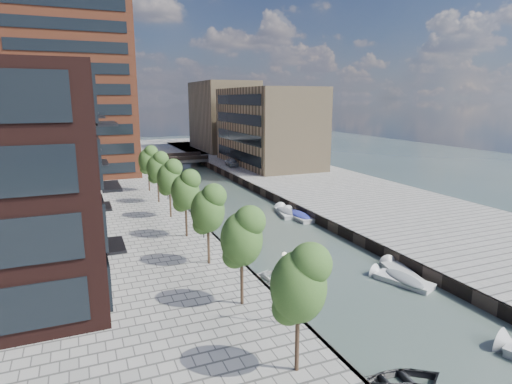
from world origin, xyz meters
TOP-DOWN VIEW (x-y plane):
  - water at (0.00, 40.00)m, footprint 300.00×300.00m
  - quay_right at (16.00, 40.00)m, footprint 20.00×140.00m
  - quay_wall_left at (-6.10, 40.00)m, footprint 0.25×140.00m
  - quay_wall_right at (6.10, 40.00)m, footprint 0.25×140.00m
  - far_closure at (0.00, 100.00)m, footprint 80.00×40.00m
  - apartment_block at (-20.00, 30.00)m, footprint 8.00×38.00m
  - tower at (-17.00, 65.00)m, footprint 18.00×18.00m
  - tan_block_near at (16.00, 62.00)m, footprint 12.00×25.00m
  - tan_block_far at (16.00, 88.00)m, footprint 12.00×20.00m
  - bridge at (0.00, 72.00)m, footprint 13.00×6.00m
  - tree_0 at (-8.50, 4.00)m, footprint 2.50×2.50m
  - tree_1 at (-8.50, 11.00)m, footprint 2.50×2.50m
  - tree_2 at (-8.50, 18.00)m, footprint 2.50×2.50m
  - tree_3 at (-8.50, 25.00)m, footprint 2.50×2.50m
  - tree_4 at (-8.50, 32.00)m, footprint 2.50×2.50m
  - tree_5 at (-8.50, 39.00)m, footprint 2.50×2.50m
  - tree_6 at (-8.50, 46.00)m, footprint 2.50×2.50m
  - lamp_0 at (-7.20, 8.00)m, footprint 0.24×0.24m
  - lamp_1 at (-7.20, 24.00)m, footprint 0.24×0.24m
  - lamp_2 at (-7.20, 40.00)m, footprint 0.24×0.24m
  - sloop_2 at (-5.40, 31.64)m, footprint 5.46×4.68m
  - sloop_3 at (-4.50, 15.48)m, footprint 4.59×3.61m
  - sloop_4 at (-4.59, 46.55)m, footprint 4.72×3.93m
  - motorboat_1 at (3.92, 11.59)m, footprint 3.10×4.73m
  - motorboat_2 at (5.05, 12.91)m, footprint 2.45×4.67m
  - motorboat_3 at (5.25, 29.79)m, footprint 1.97×5.13m
  - motorboat_4 at (4.72, 31.72)m, footprint 2.47×5.05m
  - car at (8.83, 61.92)m, footprint 1.97×4.34m

SIDE VIEW (x-z plane):
  - water at x=0.00m, z-range 0.00..0.00m
  - sloop_2 at x=-5.40m, z-range -0.48..0.48m
  - sloop_3 at x=-4.50m, z-range -0.43..0.43m
  - sloop_4 at x=-4.59m, z-range -0.42..0.42m
  - motorboat_2 at x=5.05m, z-range -0.65..0.83m
  - motorboat_1 at x=3.92m, z-range -0.57..0.93m
  - motorboat_4 at x=4.72m, z-range -0.61..1.00m
  - motorboat_3 at x=5.25m, z-range -0.64..1.05m
  - quay_right at x=16.00m, z-range 0.00..1.00m
  - quay_wall_left at x=-6.10m, z-range 0.00..1.00m
  - quay_wall_right at x=6.10m, z-range 0.00..1.00m
  - far_closure at x=0.00m, z-range 0.00..1.00m
  - bridge at x=0.00m, z-range 0.74..2.04m
  - car at x=8.83m, z-range 1.00..2.45m
  - lamp_0 at x=-7.20m, z-range 1.45..5.57m
  - lamp_1 at x=-7.20m, z-range 1.45..5.57m
  - lamp_2 at x=-7.20m, z-range 1.45..5.57m
  - tree_0 at x=-8.50m, z-range 2.33..8.28m
  - tree_1 at x=-8.50m, z-range 2.33..8.28m
  - tree_2 at x=-8.50m, z-range 2.33..8.28m
  - tree_3 at x=-8.50m, z-range 2.33..8.28m
  - tree_4 at x=-8.50m, z-range 2.33..8.28m
  - tree_5 at x=-8.50m, z-range 2.33..8.28m
  - tree_6 at x=-8.50m, z-range 2.33..8.28m
  - apartment_block at x=-20.00m, z-range 1.00..15.00m
  - tan_block_near at x=16.00m, z-range 1.00..15.00m
  - tan_block_far at x=16.00m, z-range 1.00..17.00m
  - tower at x=-17.00m, z-range 1.00..31.00m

